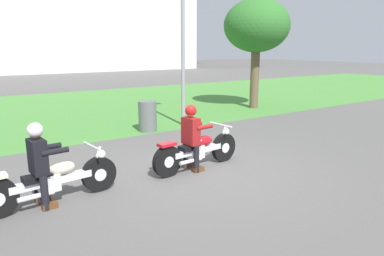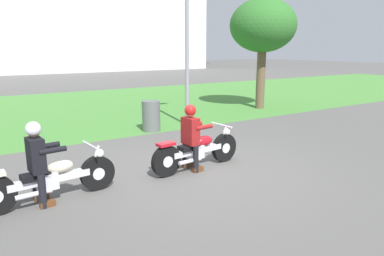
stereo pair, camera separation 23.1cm
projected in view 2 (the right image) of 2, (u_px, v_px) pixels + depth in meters
ground at (198, 171)px, 7.34m from camera, size 120.00×120.00×0.00m
grass_verge at (77, 108)px, 15.15m from camera, size 60.00×12.00×0.01m
motorcycle_lead at (197, 151)px, 7.43m from camera, size 2.22×0.66×0.88m
rider_lead at (191, 132)px, 7.23m from camera, size 0.58×0.49×1.40m
motorcycle_follow at (51, 179)px, 5.81m from camera, size 2.28×0.66×0.87m
rider_follow at (37, 157)px, 5.61m from camera, size 0.58×0.49×1.40m
tree_roadside at (263, 26)px, 14.37m from camera, size 2.73×2.73×4.54m
streetlight_pole at (190, 19)px, 11.08m from camera, size 0.96×0.20×5.42m
trash_can at (151, 116)px, 10.84m from camera, size 0.56×0.56×0.94m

